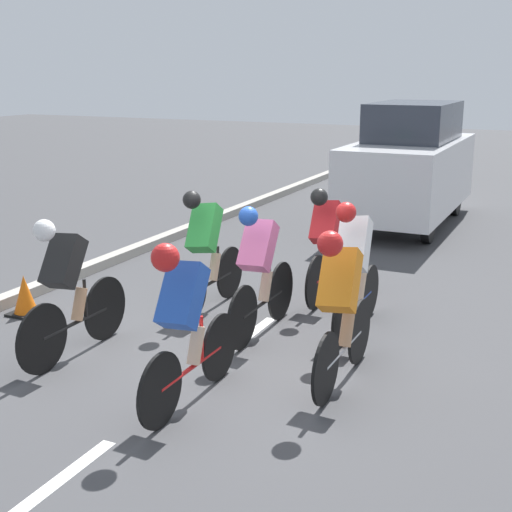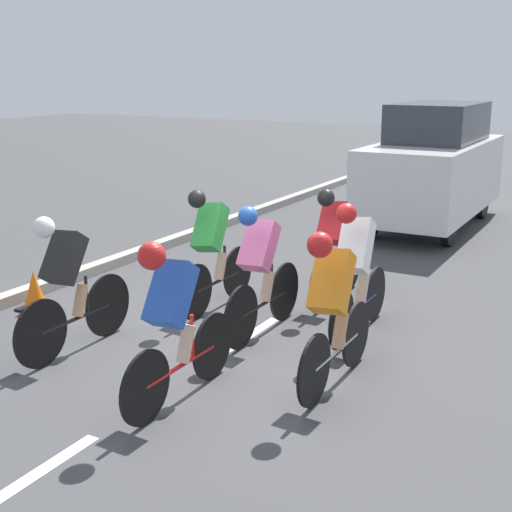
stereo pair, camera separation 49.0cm
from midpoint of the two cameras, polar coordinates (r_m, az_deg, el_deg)
name	(u,v)px [view 2 (the right image)]	position (r m, az deg, el deg)	size (l,w,h in m)	color
ground_plane	(236,345)	(7.73, 0.19, -7.12)	(60.00, 60.00, 0.00)	#424244
lane_stripe_near	(29,479)	(5.58, -15.26, -16.86)	(0.12, 1.40, 0.01)	white
lane_stripe_mid	(246,337)	(7.91, 1.00, -6.55)	(0.12, 1.40, 0.01)	white
lane_stripe_far	(352,268)	(10.71, 9.03, -1.00)	(0.12, 1.40, 0.01)	white
curb	(34,290)	(9.72, -15.94, -2.62)	(0.20, 25.23, 0.14)	#A8A399
cyclist_white	(356,266)	(7.83, 9.81, -0.79)	(0.38, 1.68, 1.53)	black
cyclist_green	(212,247)	(8.61, -1.90, 0.72)	(0.39, 1.65, 1.52)	black
cyclist_blue	(173,316)	(6.17, -4.43, -4.86)	(0.36, 1.69, 1.52)	black
cyclist_orange	(332,305)	(6.52, 8.28, -3.89)	(0.37, 1.67, 1.53)	black
cyclist_pink	(260,268)	(7.76, 2.16, -1.01)	(0.34, 1.72, 1.50)	black
cyclist_black	(68,282)	(7.46, -13.02, -2.04)	(0.36, 1.70, 1.49)	black
cyclist_red	(335,243)	(8.99, 7.86, 1.06)	(0.36, 1.64, 1.48)	black
support_car	(434,167)	(13.68, 15.03, 6.92)	(1.70, 4.23, 2.27)	black
traffic_cone	(35,291)	(9.08, -15.83, -2.74)	(0.36, 0.36, 0.49)	black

